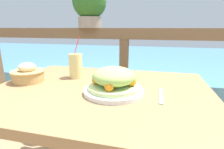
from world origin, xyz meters
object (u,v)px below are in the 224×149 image
bread_basket (28,74)px  potted_plant (89,5)px  drink_glass (76,66)px  salad_plate (114,82)px

bread_basket → potted_plant: (0.12, 0.67, 0.43)m
drink_glass → salad_plate: bearing=-34.9°
drink_glass → potted_plant: size_ratio=0.69×
salad_plate → bread_basket: salad_plate is taller
salad_plate → bread_basket: size_ratio=1.56×
salad_plate → bread_basket: bearing=173.6°
potted_plant → salad_plate: bearing=-62.2°
bread_basket → drink_glass: bearing=31.6°
drink_glass → potted_plant: potted_plant is taller
drink_glass → bread_basket: 0.27m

